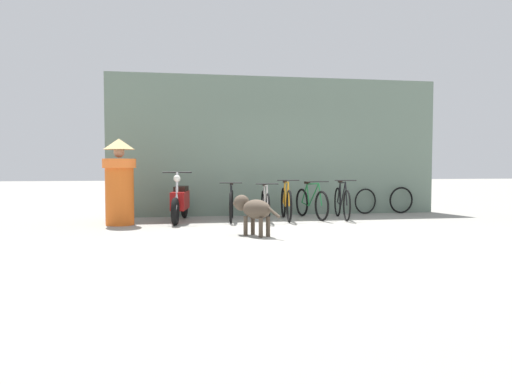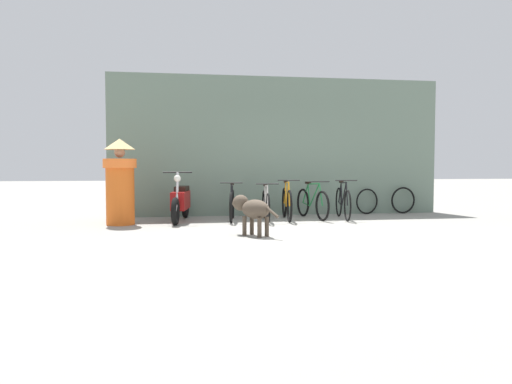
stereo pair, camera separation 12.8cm
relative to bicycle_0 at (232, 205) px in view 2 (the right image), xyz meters
The scene contains 12 objects.
ground_plane 2.44m from the bicycle_0, 59.47° to the right, with size 60.00×60.00×0.00m, color gray.
shop_wall_back 2.07m from the bicycle_0, 41.44° to the left, with size 7.79×0.20×3.21m.
bicycle_0 is the anchor object (origin of this frame).
bicycle_1 0.72m from the bicycle_0, 13.29° to the right, with size 0.46×1.70×0.80m.
bicycle_2 1.17m from the bicycle_0, ahead, with size 0.46×1.66×0.87m.
bicycle_3 1.77m from the bicycle_0, ahead, with size 0.46×1.64×0.83m.
bicycle_4 2.42m from the bicycle_0, ahead, with size 0.46×1.63×0.86m.
motorcycle 1.07m from the bicycle_0, behind, with size 0.58×1.91×1.04m.
stray_dog 2.29m from the bicycle_0, 88.35° to the right, with size 0.72×0.88×0.67m.
person_in_robes 2.33m from the bicycle_0, behind, with size 0.88×0.88×1.68m.
spare_tire_left 4.33m from the bicycle_0, 11.15° to the left, with size 0.64×0.11×0.64m.
spare_tire_right 3.44m from the bicycle_0, 14.17° to the left, with size 0.60×0.18×0.61m.
Camera 2 is at (-2.42, -8.33, 1.17)m, focal length 35.00 mm.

